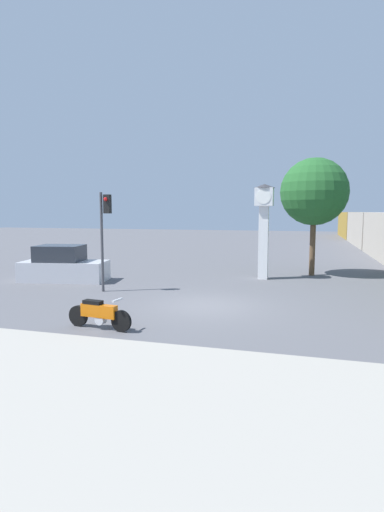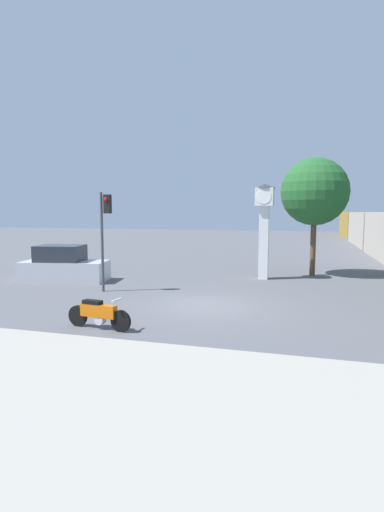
{
  "view_description": "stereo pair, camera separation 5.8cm",
  "coord_description": "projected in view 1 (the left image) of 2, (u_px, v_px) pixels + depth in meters",
  "views": [
    {
      "loc": [
        3.41,
        -14.1,
        3.47
      ],
      "look_at": [
        -0.87,
        1.31,
        1.69
      ],
      "focal_mm": 28.0,
      "sensor_mm": 36.0,
      "label": 1
    },
    {
      "loc": [
        3.47,
        -14.08,
        3.47
      ],
      "look_at": [
        -0.87,
        1.31,
        1.69
      ],
      "focal_mm": 28.0,
      "sensor_mm": 36.0,
      "label": 2
    }
  ],
  "objects": [
    {
      "name": "clock_tower",
      "position": [
        264.0,
        217.0,
        20.36
      ],
      "size": [
        1.09,
        1.09,
        4.87
      ],
      "color": "white",
      "rests_on": "ground_plane"
    },
    {
      "name": "sidewalk_strip",
      "position": [
        107.0,
        397.0,
        7.41
      ],
      "size": [
        36.0,
        6.0,
        0.1
      ],
      "color": "#9E998E",
      "rests_on": "ground_plane"
    },
    {
      "name": "ground_plane",
      "position": [
        205.0,
        306.0,
        14.79
      ],
      "size": [
        120.0,
        120.0,
        0.0
      ],
      "primitive_type": "plane",
      "color": "#56565B"
    },
    {
      "name": "traffic_light",
      "position": [
        105.0,
        224.0,
        17.09
      ],
      "size": [
        0.5,
        0.35,
        4.3
      ],
      "color": "#47474C",
      "rests_on": "ground_plane"
    },
    {
      "name": "freight_train",
      "position": [
        380.0,
        232.0,
        35.08
      ],
      "size": [
        2.8,
        52.96,
        3.4
      ],
      "color": "#425138",
      "rests_on": "ground_plane"
    },
    {
      "name": "motorcycle",
      "position": [
        99.0,
        314.0,
        11.82
      ],
      "size": [
        2.16,
        0.51,
        0.96
      ],
      "rotation": [
        0.0,
        0.0,
        -0.12
      ],
      "color": "black",
      "rests_on": "ground_plane"
    },
    {
      "name": "parked_car",
      "position": [
        63.0,
        266.0,
        20.03
      ],
      "size": [
        4.44,
        2.48,
        1.8
      ],
      "rotation": [
        0.0,
        0.0,
        0.17
      ],
      "color": "silver",
      "rests_on": "ground_plane"
    },
    {
      "name": "street_tree",
      "position": [
        314.0,
        192.0,
        21.38
      ],
      "size": [
        3.61,
        3.61,
        6.34
      ],
      "color": "brown",
      "rests_on": "ground_plane"
    }
  ]
}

